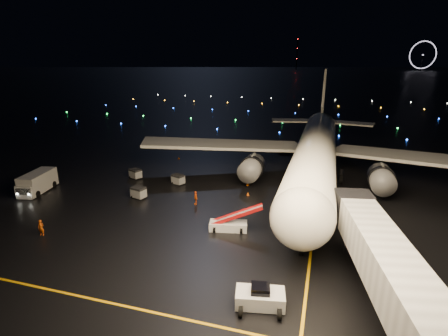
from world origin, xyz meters
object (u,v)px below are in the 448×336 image
(pushback_tug, at_px, (260,296))
(airliner, at_px, (318,127))
(baggage_cart_1, at_px, (139,193))
(baggage_cart_0, at_px, (178,179))
(baggage_cart_2, at_px, (135,174))
(belt_loader, at_px, (228,218))
(crew_a, at_px, (41,228))
(crew_c, at_px, (196,198))
(service_truck, at_px, (38,182))

(pushback_tug, bearing_deg, airliner, 74.89)
(pushback_tug, relative_size, baggage_cart_1, 1.99)
(baggage_cart_0, xyz_separation_m, baggage_cart_2, (-7.80, 0.55, 0.03))
(belt_loader, bearing_deg, baggage_cart_2, 134.29)
(pushback_tug, xyz_separation_m, crew_a, (-25.28, 4.53, 0.00))
(belt_loader, bearing_deg, pushback_tug, -75.00)
(airliner, distance_m, pushback_tug, 35.00)
(crew_c, xyz_separation_m, baggage_cart_1, (-8.43, -0.25, -0.12))
(pushback_tug, relative_size, crew_c, 2.03)
(pushback_tug, height_order, crew_a, same)
(crew_a, bearing_deg, baggage_cart_0, 54.79)
(service_truck, height_order, crew_a, service_truck)
(service_truck, xyz_separation_m, baggage_cart_0, (18.41, 8.67, -0.68))
(service_truck, bearing_deg, crew_c, -6.34)
(crew_c, bearing_deg, baggage_cart_2, -141.61)
(crew_c, bearing_deg, baggage_cart_1, -111.45)
(pushback_tug, distance_m, baggage_cart_0, 29.90)
(crew_c, bearing_deg, baggage_cart_0, -163.66)
(crew_a, xyz_separation_m, crew_c, (13.15, 12.98, 0.03))
(crew_c, relative_size, baggage_cart_1, 0.98)
(baggage_cart_1, bearing_deg, belt_loader, -5.25)
(crew_a, distance_m, crew_c, 18.48)
(service_truck, bearing_deg, crew_a, -56.75)
(baggage_cart_2, bearing_deg, belt_loader, -8.99)
(baggage_cart_2, bearing_deg, baggage_cart_1, -32.15)
(belt_loader, distance_m, baggage_cart_2, 23.46)
(pushback_tug, distance_m, crew_c, 21.30)
(baggage_cart_1, bearing_deg, crew_a, -94.69)
(service_truck, height_order, crew_c, service_truck)
(baggage_cart_1, xyz_separation_m, baggage_cart_2, (-4.85, 7.46, -0.02))
(service_truck, bearing_deg, belt_loader, -18.38)
(belt_loader, xyz_separation_m, baggage_cart_0, (-11.68, 12.49, -0.74))
(crew_a, distance_m, baggage_cart_1, 13.58)
(crew_a, height_order, baggage_cart_0, crew_a)
(pushback_tug, relative_size, baggage_cart_0, 2.11)
(belt_loader, relative_size, baggage_cart_1, 3.24)
(pushback_tug, height_order, baggage_cart_1, pushback_tug)
(belt_loader, height_order, service_truck, belt_loader)
(baggage_cart_2, bearing_deg, crew_a, -64.81)
(baggage_cart_0, height_order, baggage_cart_2, baggage_cart_2)
(pushback_tug, bearing_deg, baggage_cart_2, 124.95)
(belt_loader, relative_size, baggage_cart_0, 3.44)
(belt_loader, height_order, baggage_cart_2, belt_loader)
(baggage_cart_2, bearing_deg, pushback_tug, -19.41)
(service_truck, distance_m, baggage_cart_1, 15.57)
(baggage_cart_1, bearing_deg, pushback_tug, -24.38)
(belt_loader, distance_m, service_truck, 30.33)
(crew_c, bearing_deg, belt_loader, 23.64)
(pushback_tug, xyz_separation_m, baggage_cart_2, (-25.42, 24.71, -0.11))
(pushback_tug, xyz_separation_m, belt_loader, (-5.93, 11.68, 0.60))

